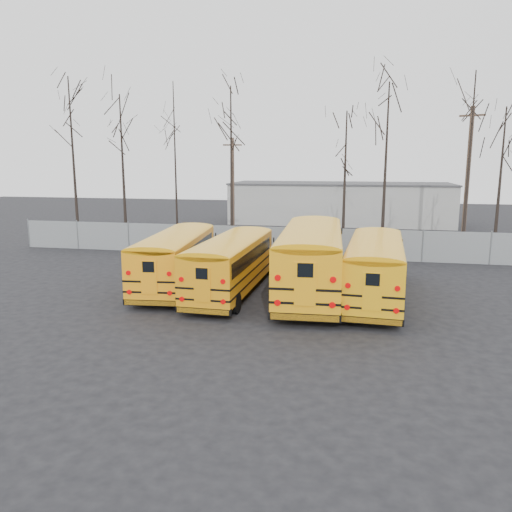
% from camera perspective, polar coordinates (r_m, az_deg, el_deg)
% --- Properties ---
extents(ground, '(120.00, 120.00, 0.00)m').
position_cam_1_polar(ground, '(21.79, 0.64, -5.95)').
color(ground, black).
rests_on(ground, ground).
extents(fence, '(40.00, 0.04, 2.00)m').
position_cam_1_polar(fence, '(33.15, 4.64, 1.57)').
color(fence, gray).
rests_on(fence, ground).
extents(distant_building, '(22.00, 8.00, 4.00)m').
position_cam_1_polar(distant_building, '(52.70, 9.56, 5.95)').
color(distant_building, '#A5A5A0').
rests_on(distant_building, ground).
extents(bus_a, '(3.36, 10.32, 2.84)m').
position_cam_1_polar(bus_a, '(25.42, -9.06, 0.19)').
color(bus_a, black).
rests_on(bus_a, ground).
extents(bus_b, '(2.51, 10.07, 2.80)m').
position_cam_1_polar(bus_b, '(23.85, -2.72, -0.43)').
color(bus_b, black).
rests_on(bus_b, ground).
extents(bus_c, '(3.34, 12.04, 3.34)m').
position_cam_1_polar(bus_c, '(23.76, 6.36, 0.23)').
color(bus_c, black).
rests_on(bus_c, ground).
extents(bus_d, '(2.87, 10.45, 2.90)m').
position_cam_1_polar(bus_d, '(23.32, 13.46, -0.84)').
color(bus_d, black).
rests_on(bus_d, ground).
extents(utility_pole_left, '(1.42, 0.42, 8.03)m').
position_cam_1_polar(utility_pole_left, '(38.55, -2.67, 7.55)').
color(utility_pole_left, '#4E3A2C').
rests_on(utility_pole_left, ground).
extents(utility_pole_right, '(1.74, 0.83, 10.26)m').
position_cam_1_polar(utility_pole_right, '(40.83, 23.04, 8.51)').
color(utility_pole_right, '#4C382B').
rests_on(utility_pole_right, ground).
extents(tree_0, '(0.26, 0.26, 12.32)m').
position_cam_1_polar(tree_0, '(40.00, -20.12, 9.95)').
color(tree_0, black).
rests_on(tree_0, ground).
extents(tree_1, '(0.26, 0.26, 11.27)m').
position_cam_1_polar(tree_1, '(40.48, -14.96, 9.49)').
color(tree_1, black).
rests_on(tree_1, ground).
extents(tree_2, '(0.26, 0.26, 12.42)m').
position_cam_1_polar(tree_2, '(41.11, -9.21, 10.53)').
color(tree_2, black).
rests_on(tree_2, ground).
extents(tree_3, '(0.26, 0.26, 11.39)m').
position_cam_1_polar(tree_3, '(35.82, -2.83, 9.82)').
color(tree_3, black).
rests_on(tree_3, ground).
extents(tree_4, '(0.26, 0.26, 9.63)m').
position_cam_1_polar(tree_4, '(35.36, 10.10, 8.23)').
color(tree_4, black).
rests_on(tree_4, ground).
extents(tree_5, '(0.26, 0.26, 11.62)m').
position_cam_1_polar(tree_5, '(36.61, 14.57, 9.69)').
color(tree_5, black).
rests_on(tree_5, ground).
extents(tree_6, '(0.26, 0.26, 11.77)m').
position_cam_1_polar(tree_6, '(34.74, 23.12, 9.27)').
color(tree_6, black).
rests_on(tree_6, ground).
extents(tree_7, '(0.26, 0.26, 9.94)m').
position_cam_1_polar(tree_7, '(38.96, 26.12, 7.76)').
color(tree_7, black).
rests_on(tree_7, ground).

